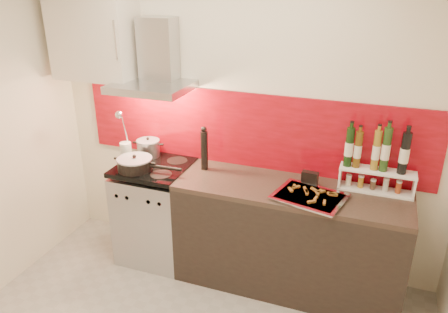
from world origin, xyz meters
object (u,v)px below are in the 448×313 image
at_px(stock_pot, 148,148).
at_px(saute_pan, 136,164).
at_px(range_stove, 157,212).
at_px(pepper_mill, 204,149).
at_px(counter, 288,237).
at_px(baking_tray, 310,196).

height_order(stock_pot, saute_pan, stock_pot).
distance_m(range_stove, pepper_mill, 0.78).
bearing_deg(counter, baking_tray, -36.33).
height_order(range_stove, stock_pot, stock_pot).
bearing_deg(counter, range_stove, -179.77).
bearing_deg(pepper_mill, range_stove, -167.70).
distance_m(range_stove, saute_pan, 0.55).
bearing_deg(range_stove, pepper_mill, 12.30).
height_order(counter, saute_pan, saute_pan).
xyz_separation_m(saute_pan, pepper_mill, (0.53, 0.23, 0.12)).
relative_size(range_stove, baking_tray, 1.58).
xyz_separation_m(counter, pepper_mill, (-0.76, 0.09, 0.63)).
bearing_deg(stock_pot, saute_pan, -81.49).
height_order(range_stove, counter, range_stove).
xyz_separation_m(saute_pan, baking_tray, (1.45, 0.02, -0.05)).
relative_size(saute_pan, baking_tray, 0.99).
bearing_deg(saute_pan, counter, 6.12).
bearing_deg(pepper_mill, counter, -6.74).
bearing_deg(range_stove, saute_pan, -124.14).
relative_size(stock_pot, saute_pan, 0.36).
height_order(stock_pot, baking_tray, stock_pot).
bearing_deg(stock_pot, baking_tray, -10.56).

